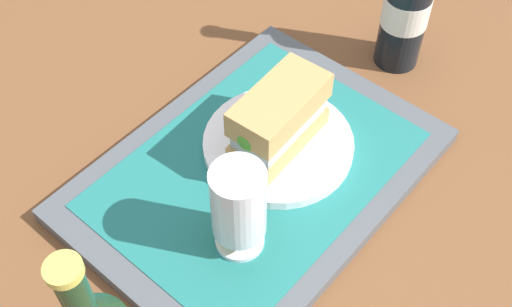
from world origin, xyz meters
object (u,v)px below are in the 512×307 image
beer_glass (239,208)px  second_bottle (408,2)px  sandwich (277,119)px  plate (277,144)px

beer_glass → second_bottle: bearing=-173.9°
beer_glass → sandwich: bearing=-157.1°
sandwich → beer_glass: beer_glass is taller
plate → beer_glass: (0.13, 0.06, 0.06)m
sandwich → beer_glass: (0.13, 0.06, 0.01)m
plate → sandwich: (0.00, 0.00, 0.05)m
beer_glass → second_bottle: (-0.39, -0.04, 0.02)m
sandwich → beer_glass: bearing=19.6°
sandwich → beer_glass: size_ratio=1.08×
second_bottle → beer_glass: bearing=6.1°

